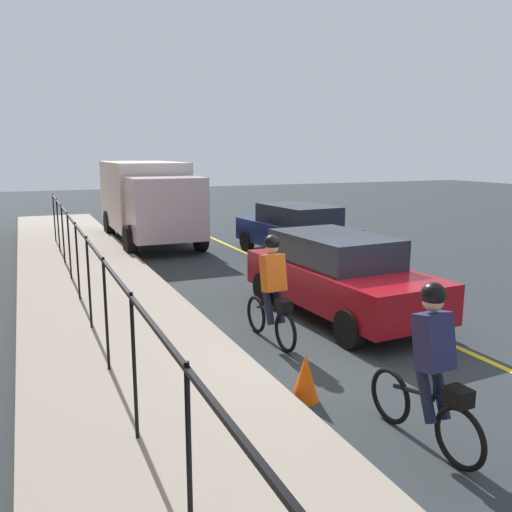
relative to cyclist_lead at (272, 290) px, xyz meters
name	(u,v)px	position (x,y,z in m)	size (l,w,h in m)	color
ground_plane	(341,342)	(-0.41, -1.09, -0.91)	(80.00, 80.00, 0.00)	#2E3537
lane_line_centre	(417,329)	(-0.41, -2.69, -0.91)	(36.00, 0.12, 0.01)	yellow
sidewalk	(138,370)	(-0.41, 2.31, -0.84)	(40.00, 3.20, 0.15)	#A39686
iron_fence	(95,271)	(0.59, 2.71, 0.44)	(21.92, 0.04, 1.60)	black
cyclist_lead	(272,290)	(0.00, 0.00, 0.00)	(1.71, 0.38, 1.83)	black
cyclist_follow	(431,367)	(-3.56, -0.16, 0.00)	(1.71, 0.38, 1.83)	black
patrol_sedan	(295,230)	(6.55, -3.85, -0.09)	(4.54, 2.22, 1.58)	navy
parked_sedan_rear	(338,274)	(0.89, -1.82, -0.09)	(4.49, 2.12, 1.58)	maroon
box_truck_background	(148,198)	(11.07, -0.39, 0.64)	(6.72, 2.57, 2.78)	silver
traffic_cone_near	(305,377)	(-2.07, 0.51, -0.60)	(0.36, 0.36, 0.63)	#FD5A08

